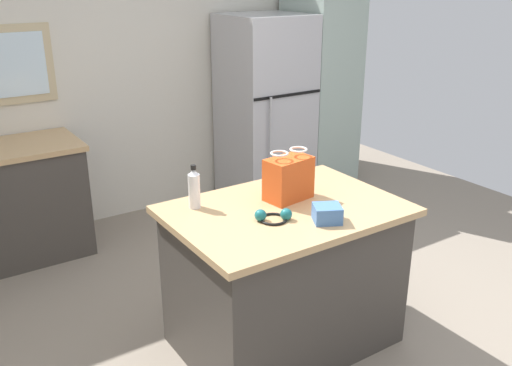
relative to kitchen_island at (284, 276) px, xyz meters
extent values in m
plane|color=gray|center=(0.15, -0.20, -0.44)|extent=(6.22, 6.22, 0.00)
cube|color=silver|center=(0.15, 2.39, 0.90)|extent=(5.15, 0.10, 2.69)
cube|color=#CCB78C|center=(-0.92, 2.34, 0.99)|extent=(0.68, 0.04, 0.60)
cube|color=white|center=(-0.92, 2.32, 0.99)|extent=(0.56, 0.02, 0.48)
cube|color=#423D38|center=(0.00, 0.00, -0.02)|extent=(1.20, 0.82, 0.84)
cube|color=tan|center=(0.00, 0.00, 0.41)|extent=(1.28, 0.90, 0.04)
cube|color=#B7B7BC|center=(1.20, 1.96, 0.43)|extent=(0.73, 0.70, 1.75)
cube|color=black|center=(1.20, 1.61, 0.64)|extent=(0.71, 0.01, 0.02)
cylinder|color=#B7B7BC|center=(1.00, 1.58, 0.26)|extent=(0.02, 0.02, 0.79)
cube|color=#9EB2A8|center=(1.86, 1.96, 0.68)|extent=(0.54, 0.67, 2.25)
cube|color=#DB511E|center=(0.09, 0.10, 0.56)|extent=(0.28, 0.20, 0.24)
torus|color=white|center=(0.02, 0.10, 0.72)|extent=(0.12, 0.12, 0.01)
torus|color=white|center=(0.15, 0.10, 0.72)|extent=(0.12, 0.12, 0.01)
cube|color=#4775B7|center=(0.07, -0.27, 0.48)|extent=(0.18, 0.18, 0.09)
cylinder|color=white|center=(-0.42, 0.28, 0.53)|extent=(0.07, 0.07, 0.19)
cone|color=white|center=(-0.42, 0.28, 0.64)|extent=(0.06, 0.06, 0.03)
cylinder|color=black|center=(-0.42, 0.28, 0.67)|extent=(0.03, 0.03, 0.02)
torus|color=black|center=(-0.16, -0.10, 0.44)|extent=(0.20, 0.20, 0.01)
sphere|color=#19666B|center=(-0.10, -0.13, 0.47)|extent=(0.06, 0.06, 0.06)
sphere|color=#19666B|center=(-0.22, -0.07, 0.47)|extent=(0.06, 0.06, 0.06)
camera|label=1|loc=(-1.72, -2.30, 1.67)|focal=39.47mm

